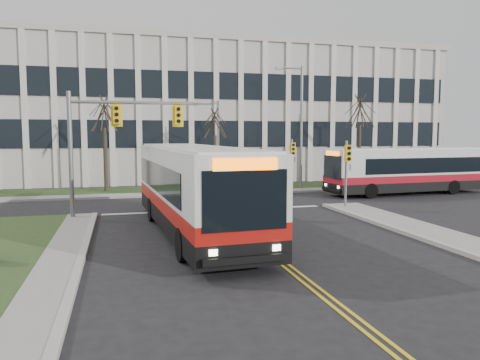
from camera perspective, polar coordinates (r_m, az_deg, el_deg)
name	(u,v)px	position (r m, az deg, el deg)	size (l,w,h in m)	color
ground	(258,244)	(17.89, 2.20, -7.78)	(120.00, 120.00, 0.00)	black
sidewalk_west	(37,305)	(12.52, -23.52, -13.79)	(1.20, 26.00, 0.14)	#9E9B93
sidewalk_cross	(264,191)	(33.65, 2.96, -1.39)	(44.00, 1.60, 0.14)	#9E9B93
building_lawn	(253,187)	(36.32, 1.64, -0.89)	(44.00, 5.00, 0.12)	#30451D
office_building	(221,116)	(47.78, -2.36, 7.78)	(40.00, 16.00, 12.00)	#B7B2A9
mast_arm_signal	(106,132)	(23.85, -16.00, 5.65)	(6.11, 0.38, 6.20)	slate
signal_pole_near	(347,164)	(26.59, 12.91, 1.90)	(0.34, 0.39, 3.80)	slate
signal_pole_far	(292,157)	(34.36, 6.39, 2.79)	(0.34, 0.39, 3.80)	slate
streetlight	(299,120)	(35.38, 7.24, 7.22)	(2.15, 0.25, 9.20)	slate
directory_sign	(223,174)	(35.12, -2.05, 0.71)	(1.50, 0.12, 2.00)	slate
tree_left	(104,115)	(34.72, -16.22, 7.61)	(1.80, 1.80, 7.70)	#42352B
tree_mid	(215,125)	(35.58, -3.10, 6.75)	(1.80, 1.80, 6.82)	#42352B
tree_right	(360,113)	(39.58, 14.41, 7.94)	(1.80, 1.80, 8.25)	#42352B
bus_main	(194,191)	(19.57, -5.62, -1.36)	(2.89, 13.36, 3.56)	silver
bus_cross	(407,172)	(34.59, 19.72, 0.98)	(2.56, 11.79, 3.15)	silver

